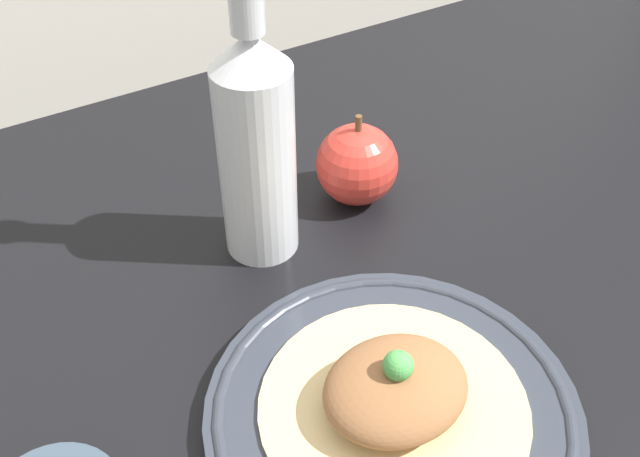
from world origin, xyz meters
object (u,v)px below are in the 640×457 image
at_px(plated_food, 395,393).
at_px(cider_bottle, 256,140).
at_px(apple, 357,164).
at_px(plate, 393,413).

relative_size(plated_food, cider_bottle, 0.66).
xyz_separation_m(cider_bottle, apple, (0.12, 0.01, -0.08)).
height_order(plate, cider_bottle, cider_bottle).
bearing_deg(apple, cider_bottle, -172.95).
bearing_deg(cider_bottle, plated_food, -91.25).
bearing_deg(cider_bottle, plate, -91.25).
distance_m(cider_bottle, apple, 0.14).
xyz_separation_m(plated_food, apple, (0.12, 0.25, 0.01)).
xyz_separation_m(plate, plated_food, (-0.00, -0.00, 0.03)).
relative_size(plated_food, apple, 2.07).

